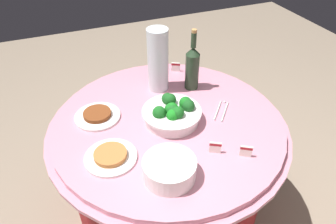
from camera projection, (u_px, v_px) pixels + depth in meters
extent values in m
plane|color=gray|center=(168.00, 212.00, 1.96)|extent=(6.00, 6.00, 0.00)
cylinder|color=maroon|center=(168.00, 175.00, 1.75)|extent=(1.01, 1.01, 0.69)
cylinder|color=pink|center=(168.00, 127.00, 1.53)|extent=(1.16, 1.16, 0.02)
cylinder|color=pink|center=(168.00, 123.00, 1.51)|extent=(1.10, 1.10, 0.03)
cylinder|color=white|center=(172.00, 117.00, 1.48)|extent=(0.26, 0.26, 0.05)
cylinder|color=white|center=(172.00, 111.00, 1.47)|extent=(0.28, 0.28, 0.01)
sphere|color=#19821E|center=(172.00, 115.00, 1.42)|extent=(0.06, 0.06, 0.06)
sphere|color=#19791E|center=(183.00, 105.00, 1.49)|extent=(0.04, 0.04, 0.04)
sphere|color=#196E1E|center=(185.00, 103.00, 1.48)|extent=(0.06, 0.06, 0.06)
sphere|color=#195B1E|center=(173.00, 111.00, 1.44)|extent=(0.06, 0.06, 0.06)
sphere|color=#19601E|center=(159.00, 113.00, 1.43)|extent=(0.06, 0.06, 0.06)
sphere|color=#19531E|center=(188.00, 106.00, 1.46)|extent=(0.06, 0.06, 0.06)
sphere|color=#19571E|center=(170.00, 100.00, 1.50)|extent=(0.06, 0.06, 0.06)
sphere|color=#19531E|center=(167.00, 99.00, 1.50)|extent=(0.06, 0.06, 0.06)
sphere|color=#197B1E|center=(172.00, 109.00, 1.46)|extent=(0.06, 0.06, 0.06)
sphere|color=#19591E|center=(176.00, 115.00, 1.42)|extent=(0.05, 0.05, 0.05)
sphere|color=#19631E|center=(178.00, 113.00, 1.42)|extent=(0.06, 0.06, 0.06)
sphere|color=#196D1E|center=(170.00, 109.00, 1.45)|extent=(0.06, 0.06, 0.06)
cylinder|color=white|center=(169.00, 175.00, 1.23)|extent=(0.21, 0.21, 0.01)
cylinder|color=white|center=(169.00, 173.00, 1.22)|extent=(0.21, 0.21, 0.01)
cylinder|color=white|center=(169.00, 172.00, 1.22)|extent=(0.21, 0.21, 0.01)
cylinder|color=white|center=(169.00, 170.00, 1.21)|extent=(0.21, 0.21, 0.01)
cylinder|color=white|center=(169.00, 168.00, 1.20)|extent=(0.21, 0.21, 0.01)
cylinder|color=white|center=(169.00, 166.00, 1.20)|extent=(0.21, 0.21, 0.01)
cylinder|color=white|center=(169.00, 165.00, 1.19)|extent=(0.21, 0.21, 0.01)
cylinder|color=white|center=(169.00, 163.00, 1.18)|extent=(0.21, 0.21, 0.01)
cylinder|color=#243923|center=(192.00, 71.00, 1.67)|extent=(0.07, 0.07, 0.20)
cone|color=#243923|center=(193.00, 51.00, 1.59)|extent=(0.07, 0.07, 0.04)
cylinder|color=#243923|center=(194.00, 40.00, 1.56)|extent=(0.03, 0.03, 0.08)
cylinder|color=#B2844C|center=(194.00, 31.00, 1.53)|extent=(0.03, 0.03, 0.02)
cylinder|color=silver|center=(158.00, 60.00, 1.62)|extent=(0.11, 0.11, 0.34)
sphere|color=#E5B26B|center=(155.00, 82.00, 1.69)|extent=(0.06, 0.06, 0.06)
sphere|color=#E5B26B|center=(161.00, 83.00, 1.69)|extent=(0.06, 0.06, 0.06)
sphere|color=#E5B26B|center=(159.00, 79.00, 1.72)|extent=(0.06, 0.06, 0.06)
sphere|color=#72C64C|center=(156.00, 75.00, 1.65)|extent=(0.06, 0.06, 0.06)
sphere|color=#72C64C|center=(162.00, 73.00, 1.67)|extent=(0.06, 0.06, 0.06)
sphere|color=#72C64C|center=(157.00, 71.00, 1.68)|extent=(0.06, 0.06, 0.06)
sphere|color=red|center=(158.00, 66.00, 1.62)|extent=(0.06, 0.06, 0.06)
sphere|color=red|center=(162.00, 63.00, 1.64)|extent=(0.06, 0.06, 0.06)
sphere|color=red|center=(155.00, 63.00, 1.64)|extent=(0.06, 0.06, 0.06)
cylinder|color=silver|center=(225.00, 112.00, 1.55)|extent=(0.11, 0.13, 0.01)
cylinder|color=silver|center=(218.00, 110.00, 1.56)|extent=(0.11, 0.13, 0.01)
sphere|color=silver|center=(224.00, 102.00, 1.61)|extent=(0.01, 0.01, 0.01)
cylinder|color=white|center=(98.00, 116.00, 1.52)|extent=(0.22, 0.22, 0.01)
cylinder|color=brown|center=(97.00, 114.00, 1.51)|extent=(0.13, 0.13, 0.02)
cylinder|color=white|center=(111.00, 157.00, 1.30)|extent=(0.22, 0.22, 0.01)
cylinder|color=#B77038|center=(110.00, 155.00, 1.29)|extent=(0.14, 0.14, 0.02)
cube|color=white|center=(215.00, 147.00, 1.32)|extent=(0.05, 0.03, 0.05)
cube|color=maroon|center=(216.00, 144.00, 1.31)|extent=(0.05, 0.03, 0.01)
cube|color=white|center=(176.00, 67.00, 1.85)|extent=(0.05, 0.03, 0.05)
cube|color=maroon|center=(176.00, 64.00, 1.84)|extent=(0.05, 0.03, 0.01)
cube|color=white|center=(246.00, 151.00, 1.30)|extent=(0.05, 0.03, 0.05)
cube|color=maroon|center=(247.00, 148.00, 1.29)|extent=(0.05, 0.03, 0.01)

